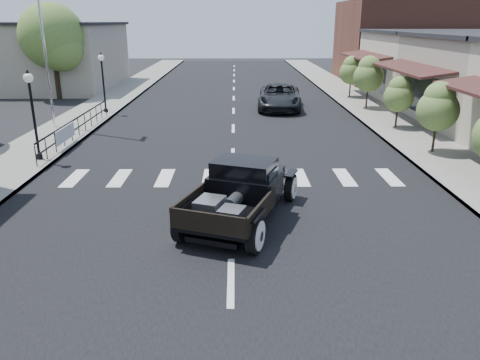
{
  "coord_description": "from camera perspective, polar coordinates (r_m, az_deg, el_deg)",
  "views": [
    {
      "loc": [
        0.11,
        -11.75,
        5.31
      ],
      "look_at": [
        0.24,
        0.87,
        1.0
      ],
      "focal_mm": 35.0,
      "sensor_mm": 36.0,
      "label": 1
    }
  ],
  "objects": [
    {
      "name": "banner",
      "position": [
        21.62,
        -20.45,
        4.67
      ],
      "size": [
        0.04,
        2.2,
        0.6
      ],
      "primitive_type": null,
      "color": "silver",
      "rests_on": "sidewalk_left"
    },
    {
      "name": "small_tree_d",
      "position": [
        30.43,
        15.34,
        11.34
      ],
      "size": [
        1.83,
        1.83,
        3.05
      ],
      "primitive_type": null,
      "color": "#567234",
      "rests_on": "sidewalk_right"
    },
    {
      "name": "storefront_far",
      "position": [
        37.02,
        23.74,
        12.58
      ],
      "size": [
        10.0,
        9.0,
        4.5
      ],
      "primitive_type": "cube",
      "color": "#BCB49F",
      "rests_on": "ground"
    },
    {
      "name": "low_building_left",
      "position": [
        42.62,
        -22.01,
        13.76
      ],
      "size": [
        10.0,
        12.0,
        5.0
      ],
      "primitive_type": "cube",
      "color": "#9E9584",
      "rests_on": "ground"
    },
    {
      "name": "second_car",
      "position": [
        29.91,
        4.84,
        10.06
      ],
      "size": [
        3.05,
        5.76,
        1.54
      ],
      "primitive_type": "imported",
      "rotation": [
        0.0,
        0.0,
        -0.09
      ],
      "color": "black",
      "rests_on": "ground"
    },
    {
      "name": "railing",
      "position": [
        23.45,
        -19.11,
        6.35
      ],
      "size": [
        0.08,
        10.0,
        1.0
      ],
      "primitive_type": null,
      "color": "black",
      "rests_on": "sidewalk_left"
    },
    {
      "name": "small_tree_c",
      "position": [
        25.11,
        18.7,
        8.88
      ],
      "size": [
        1.48,
        1.48,
        2.47
      ],
      "primitive_type": null,
      "color": "#567234",
      "rests_on": "sidewalk_right"
    },
    {
      "name": "hotrod_pickup",
      "position": [
        12.84,
        0.2,
        -1.37
      ],
      "size": [
        3.93,
        5.52,
        1.74
      ],
      "primitive_type": null,
      "rotation": [
        0.0,
        0.0,
        -0.35
      ],
      "color": "black",
      "rests_on": "ground"
    },
    {
      "name": "sidewalk_left",
      "position": [
        28.59,
        -18.25,
        7.36
      ],
      "size": [
        3.0,
        80.0,
        0.15
      ],
      "primitive_type": "cube",
      "color": "gray",
      "rests_on": "ground"
    },
    {
      "name": "big_tree_far",
      "position": [
        36.09,
        -21.74,
        14.33
      ],
      "size": [
        4.45,
        4.45,
        6.53
      ],
      "primitive_type": null,
      "color": "#526F2F",
      "rests_on": "ground"
    },
    {
      "name": "sidewalk_right",
      "position": [
        28.52,
        16.68,
        7.49
      ],
      "size": [
        3.0,
        80.0,
        0.15
      ],
      "primitive_type": "cube",
      "color": "#99978B",
      "rests_on": "ground"
    },
    {
      "name": "lamp_post_c",
      "position": [
        29.01,
        -16.31,
        11.31
      ],
      "size": [
        0.36,
        0.36,
        3.44
      ],
      "primitive_type": null,
      "color": "black",
      "rests_on": "sidewalk_left"
    },
    {
      "name": "road_markings",
      "position": [
        22.39,
        -0.85,
        5.13
      ],
      "size": [
        12.0,
        60.0,
        0.06
      ],
      "primitive_type": null,
      "color": "silver",
      "rests_on": "ground"
    },
    {
      "name": "ground",
      "position": [
        12.9,
        -1.01,
        -5.46
      ],
      "size": [
        120.0,
        120.0,
        0.0
      ],
      "primitive_type": "plane",
      "color": "black",
      "rests_on": "ground"
    },
    {
      "name": "lamp_post_b",
      "position": [
        19.66,
        -23.86,
        7.18
      ],
      "size": [
        0.36,
        0.36,
        3.44
      ],
      "primitive_type": null,
      "color": "black",
      "rests_on": "sidewalk_left"
    },
    {
      "name": "small_tree_b",
      "position": [
        20.76,
        22.85,
        6.91
      ],
      "size": [
        1.67,
        1.67,
        2.78
      ],
      "primitive_type": null,
      "color": "#567234",
      "rests_on": "sidewalk_right"
    },
    {
      "name": "road",
      "position": [
        27.27,
        -0.81,
        7.65
      ],
      "size": [
        14.0,
        80.0,
        0.02
      ],
      "primitive_type": "cube",
      "color": "black",
      "rests_on": "ground"
    },
    {
      "name": "far_building_right",
      "position": [
        46.42,
        19.53,
        15.59
      ],
      "size": [
        11.0,
        10.0,
        7.0
      ],
      "primitive_type": "cube",
      "color": "brown",
      "rests_on": "ground"
    },
    {
      "name": "small_tree_e",
      "position": [
        34.76,
        13.35,
        12.09
      ],
      "size": [
        1.64,
        1.64,
        2.73
      ],
      "primitive_type": null,
      "color": "#567234",
      "rests_on": "sidewalk_right"
    }
  ]
}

